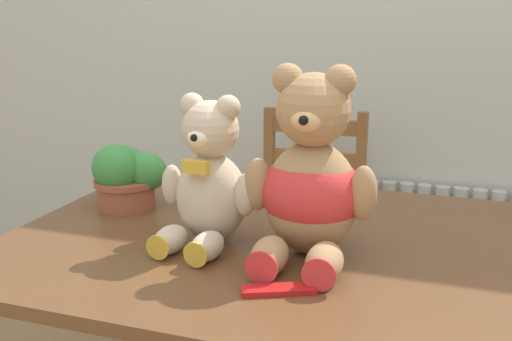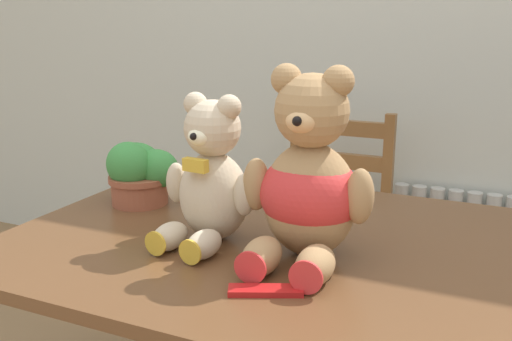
% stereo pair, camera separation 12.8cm
% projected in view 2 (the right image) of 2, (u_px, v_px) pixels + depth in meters
% --- Properties ---
extents(wall_back, '(8.00, 0.04, 2.60)m').
position_uv_depth(wall_back, '(420.00, 3.00, 2.29)').
color(wall_back, silver).
rests_on(wall_back, ground_plane).
extents(radiator, '(0.66, 0.10, 0.56)m').
position_uv_depth(radiator, '(468.00, 264.00, 2.38)').
color(radiator, beige).
rests_on(radiator, ground_plane).
extents(dining_table, '(1.47, 0.96, 0.72)m').
position_uv_depth(dining_table, '(316.00, 277.00, 1.36)').
color(dining_table, brown).
rests_on(dining_table, ground_plane).
extents(wooden_chair_behind, '(0.42, 0.42, 0.88)m').
position_uv_depth(wooden_chair_behind, '(328.00, 228.00, 2.25)').
color(wooden_chair_behind, brown).
rests_on(wooden_chair_behind, ground_plane).
extents(teddy_bear_left, '(0.25, 0.25, 0.35)m').
position_uv_depth(teddy_bear_left, '(211.00, 179.00, 1.33)').
color(teddy_bear_left, beige).
rests_on(teddy_bear_left, dining_table).
extents(teddy_bear_right, '(0.29, 0.30, 0.42)m').
position_uv_depth(teddy_bear_right, '(308.00, 183.00, 1.23)').
color(teddy_bear_right, tan).
rests_on(teddy_bear_right, dining_table).
extents(potted_plant, '(0.22, 0.18, 0.18)m').
position_uv_depth(potted_plant, '(139.00, 172.00, 1.61)').
color(potted_plant, '#9E5138').
rests_on(potted_plant, dining_table).
extents(chocolate_bar, '(0.15, 0.09, 0.01)m').
position_uv_depth(chocolate_bar, '(266.00, 291.00, 1.09)').
color(chocolate_bar, red).
rests_on(chocolate_bar, dining_table).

